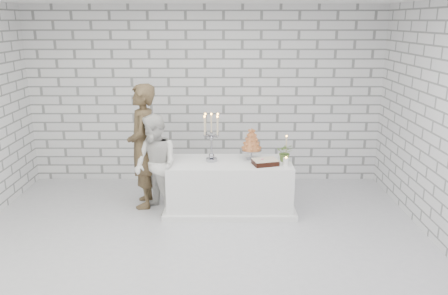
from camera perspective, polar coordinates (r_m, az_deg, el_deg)
ground at (r=5.83m, az=-3.21°, el=-12.30°), size 6.00×5.00×0.01m
wall_back at (r=7.74m, az=-2.37°, el=6.53°), size 6.00×0.01×3.00m
wall_front at (r=2.93m, az=-6.36°, el=-9.43°), size 6.00×0.01×3.00m
cake_table at (r=6.72m, az=0.72°, el=-4.84°), size 1.80×0.80×0.75m
groom at (r=6.83m, az=-10.21°, el=0.14°), size 0.52×0.72×1.86m
bride at (r=6.57m, az=-8.63°, el=-2.20°), size 0.89×0.90×1.47m
candelabra at (r=6.53m, az=-1.60°, el=1.28°), size 0.30×0.30×0.72m
croquembouche at (r=6.65m, az=3.49°, el=0.50°), size 0.35×0.35×0.49m
chocolate_cake at (r=6.47m, az=5.23°, el=-1.84°), size 0.39×0.32×0.08m
pillar_candle at (r=6.45m, az=7.82°, el=-1.82°), size 0.09×0.09×0.12m
extra_taper at (r=6.83m, az=7.86°, el=0.06°), size 0.06×0.06×0.32m
flowers at (r=6.64m, az=7.73°, el=-0.61°), size 0.28×0.25×0.27m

